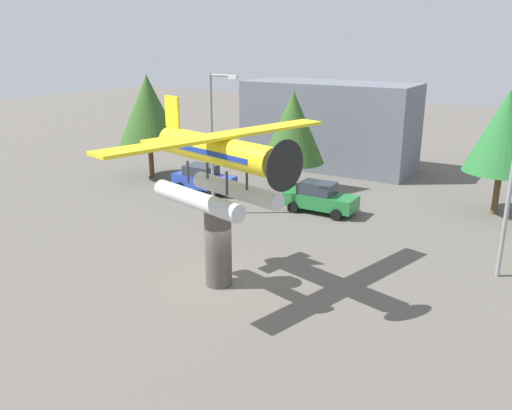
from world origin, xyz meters
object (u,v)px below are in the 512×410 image
display_pedestal (218,245)px  floatplane_monument (218,163)px  tree_center_back (505,132)px  tree_east (293,127)px  streetlight_primary (214,135)px  car_mid_green (320,198)px  storefront_building (329,125)px  car_near_blue (203,178)px  tree_west (148,110)px

display_pedestal → floatplane_monument: size_ratio=0.34×
tree_center_back → tree_east: bearing=-173.2°
streetlight_primary → tree_east: 7.02m
car_mid_green → streetlight_primary: streetlight_primary is taller
tree_center_back → storefront_building: bearing=155.0°
display_pedestal → car_near_blue: display_pedestal is taller
floatplane_monument → tree_west: 19.05m
car_near_blue → streetlight_primary: size_ratio=0.53×
storefront_building → car_mid_green: bearing=-68.7°
car_mid_green → tree_center_back: (8.87, 4.92, 3.93)m
tree_west → tree_east: (10.49, 2.15, -0.64)m
car_mid_green → tree_east: bearing=136.2°
display_pedestal → tree_center_back: size_ratio=0.49×
floatplane_monument → streetlight_primary: size_ratio=1.29×
car_near_blue → tree_east: 6.82m
tree_west → tree_center_back: (22.95, 3.64, -0.07)m
display_pedestal → tree_center_back: tree_center_back is taller
car_mid_green → storefront_building: storefront_building is taller
tree_west → streetlight_primary: bearing=-27.5°
display_pedestal → car_mid_green: 10.97m
car_mid_green → tree_west: tree_west is taller
floatplane_monument → streetlight_primary: bearing=141.7°
floatplane_monument → tree_center_back: (8.36, 15.88, -0.38)m
floatplane_monument → tree_west: bearing=155.5°
floatplane_monument → streetlight_primary: (-5.51, 7.53, -0.55)m
tree_center_back → tree_west: bearing=-171.0°
tree_east → tree_center_back: bearing=6.8°
car_near_blue → tree_center_back: 18.45m
storefront_building → tree_west: bearing=-134.9°
car_mid_green → tree_west: (-14.08, 1.29, 4.00)m
car_near_blue → tree_center_back: size_ratio=0.59×
car_mid_green → tree_center_back: 10.88m
display_pedestal → car_near_blue: size_ratio=0.84×
car_near_blue → streetlight_primary: 6.23m
tree_west → tree_center_back: size_ratio=1.04×
car_near_blue → car_mid_green: (8.50, -0.11, 0.00)m
streetlight_primary → tree_west: streetlight_primary is taller
storefront_building → tree_west: 13.91m
floatplane_monument → tree_west: size_ratio=1.40×
floatplane_monument → tree_east: floatplane_monument is taller
display_pedestal → tree_east: tree_east is taller
floatplane_monument → display_pedestal: bearing=-180.0°
car_near_blue → tree_center_back: bearing=15.5°
floatplane_monument → tree_east: (-4.10, 14.40, -0.95)m
display_pedestal → car_mid_green: (-0.38, 10.92, -0.88)m
car_near_blue → tree_east: size_ratio=0.64×
floatplane_monument → car_near_blue: size_ratio=2.46×
car_mid_green → display_pedestal: bearing=-88.0°
storefront_building → tree_west: size_ratio=1.78×
tree_east → car_near_blue: bearing=-145.8°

